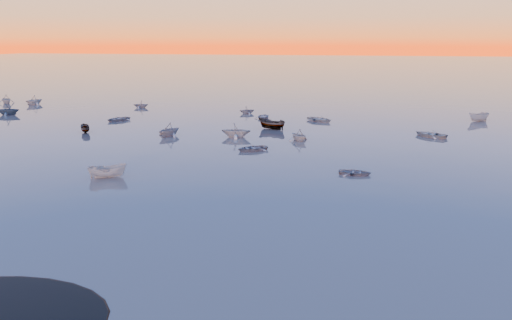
% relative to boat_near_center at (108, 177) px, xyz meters
% --- Properties ---
extents(ground, '(600.00, 600.00, 0.00)m').
position_rel_boat_near_center_xyz_m(ground, '(11.61, 76.00, 0.00)').
color(ground, '#635852').
rests_on(ground, ground).
extents(moored_fleet, '(124.00, 58.00, 1.20)m').
position_rel_boat_near_center_xyz_m(moored_fleet, '(11.61, 29.00, 0.00)').
color(moored_fleet, silver).
rests_on(moored_fleet, ground).
extents(boat_near_center, '(3.08, 4.19, 1.33)m').
position_rel_boat_near_center_xyz_m(boat_near_center, '(0.00, 0.00, 0.00)').
color(boat_near_center, silver).
rests_on(boat_near_center, ground).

